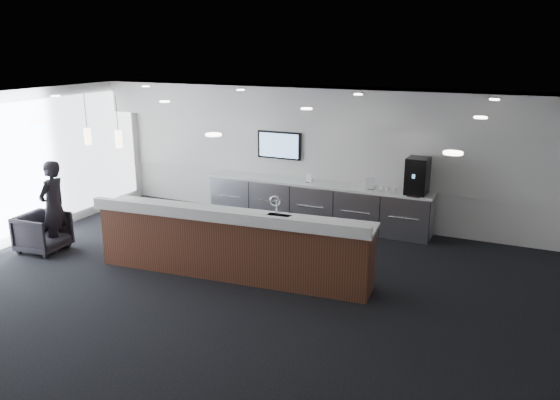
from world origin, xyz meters
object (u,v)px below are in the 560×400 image
at_px(service_counter, 232,244).
at_px(coffee_machine, 417,176).
at_px(lounge_guest, 53,206).
at_px(armchair, 43,233).

height_order(service_counter, coffee_machine, coffee_machine).
xyz_separation_m(service_counter, lounge_guest, (-3.69, -0.32, 0.30)).
height_order(service_counter, armchair, service_counter).
relative_size(service_counter, armchair, 5.99).
relative_size(coffee_machine, lounge_guest, 0.42).
bearing_deg(lounge_guest, coffee_machine, 112.49).
bearing_deg(lounge_guest, service_counter, 87.96).
relative_size(service_counter, lounge_guest, 2.80).
bearing_deg(coffee_machine, service_counter, -125.40).
relative_size(coffee_machine, armchair, 0.90).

